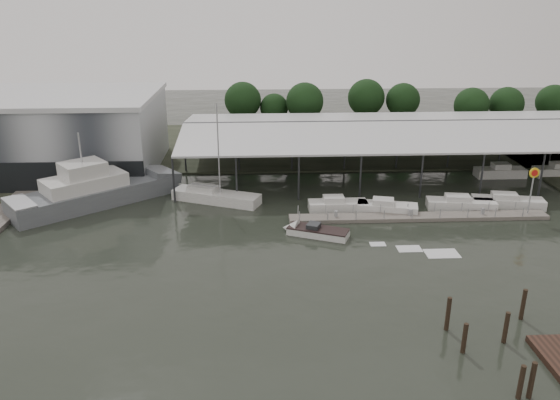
{
  "coord_description": "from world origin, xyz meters",
  "views": [
    {
      "loc": [
        -2.56,
        -43.79,
        22.34
      ],
      "look_at": [
        -0.01,
        9.74,
        2.5
      ],
      "focal_mm": 35.0,
      "sensor_mm": 36.0,
      "label": 1
    }
  ],
  "objects_px": {
    "shell_fuel_sign": "(533,182)",
    "white_sailboat": "(215,196)",
    "speedboat_underway": "(313,231)",
    "grey_trawler": "(96,190)"
  },
  "relations": [
    {
      "from": "grey_trawler",
      "to": "white_sailboat",
      "type": "relative_size",
      "value": 1.56
    },
    {
      "from": "shell_fuel_sign",
      "to": "white_sailboat",
      "type": "distance_m",
      "value": 35.05
    },
    {
      "from": "grey_trawler",
      "to": "speedboat_underway",
      "type": "height_order",
      "value": "grey_trawler"
    },
    {
      "from": "shell_fuel_sign",
      "to": "speedboat_underway",
      "type": "xyz_separation_m",
      "value": [
        -23.9,
        -3.76,
        -3.53
      ]
    },
    {
      "from": "shell_fuel_sign",
      "to": "white_sailboat",
      "type": "height_order",
      "value": "white_sailboat"
    },
    {
      "from": "shell_fuel_sign",
      "to": "white_sailboat",
      "type": "relative_size",
      "value": 0.47
    },
    {
      "from": "shell_fuel_sign",
      "to": "grey_trawler",
      "type": "bearing_deg",
      "value": 172.36
    },
    {
      "from": "white_sailboat",
      "to": "speedboat_underway",
      "type": "distance_m",
      "value": 14.51
    },
    {
      "from": "shell_fuel_sign",
      "to": "white_sailboat",
      "type": "bearing_deg",
      "value": 169.56
    },
    {
      "from": "speedboat_underway",
      "to": "shell_fuel_sign",
      "type": "bearing_deg",
      "value": -148.19
    }
  ]
}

